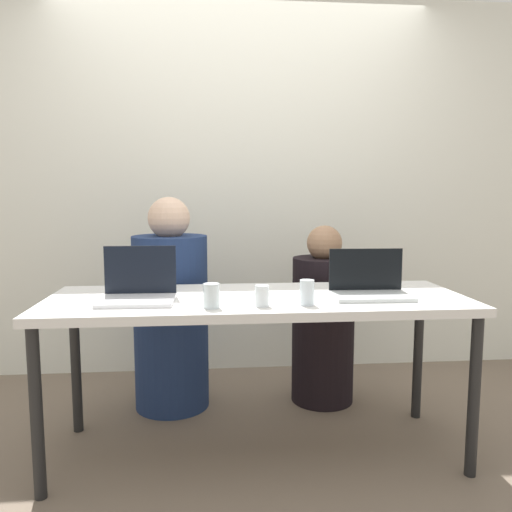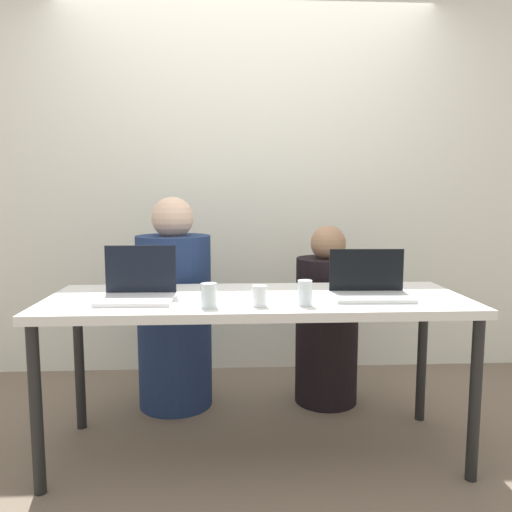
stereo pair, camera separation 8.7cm
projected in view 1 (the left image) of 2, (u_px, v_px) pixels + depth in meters
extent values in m
plane|color=#726252|center=(257.00, 451.00, 2.40)|extent=(12.00, 12.00, 0.00)
cube|color=white|center=(241.00, 189.00, 3.46)|extent=(5.01, 0.10, 2.54)
cube|color=silver|center=(257.00, 300.00, 2.31)|extent=(1.93, 0.69, 0.04)
cylinder|color=black|center=(36.00, 414.00, 1.99)|extent=(0.05, 0.05, 0.72)
cylinder|color=black|center=(474.00, 397.00, 2.15)|extent=(0.05, 0.05, 0.72)
cylinder|color=black|center=(76.00, 364.00, 2.57)|extent=(0.05, 0.05, 0.72)
cylinder|color=black|center=(418.00, 354.00, 2.73)|extent=(0.05, 0.05, 0.72)
cylinder|color=navy|center=(171.00, 322.00, 2.87)|extent=(0.50, 0.50, 1.00)
sphere|color=beige|center=(169.00, 218.00, 2.80)|extent=(0.24, 0.24, 0.24)
cylinder|color=black|center=(323.00, 330.00, 2.96)|extent=(0.45, 0.45, 0.86)
sphere|color=#997051|center=(324.00, 243.00, 2.89)|extent=(0.20, 0.20, 0.20)
cube|color=silver|center=(372.00, 296.00, 2.26)|extent=(0.36, 0.23, 0.02)
cube|color=black|center=(366.00, 269.00, 2.36)|extent=(0.35, 0.02, 0.20)
sphere|color=white|center=(365.00, 269.00, 2.38)|extent=(0.04, 0.04, 0.04)
cube|color=silver|center=(137.00, 301.00, 2.17)|extent=(0.33, 0.24, 0.02)
cube|color=black|center=(140.00, 270.00, 2.28)|extent=(0.32, 0.02, 0.22)
sphere|color=white|center=(141.00, 269.00, 2.29)|extent=(0.04, 0.04, 0.04)
cylinder|color=silver|center=(307.00, 292.00, 2.12)|extent=(0.06, 0.06, 0.11)
cylinder|color=silver|center=(307.00, 298.00, 2.13)|extent=(0.05, 0.05, 0.06)
cylinder|color=silver|center=(211.00, 296.00, 2.07)|extent=(0.07, 0.07, 0.10)
cylinder|color=silver|center=(211.00, 301.00, 2.07)|extent=(0.06, 0.06, 0.06)
cylinder|color=white|center=(261.00, 296.00, 2.10)|extent=(0.06, 0.06, 0.09)
cylinder|color=silver|center=(261.00, 300.00, 2.10)|extent=(0.05, 0.05, 0.05)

